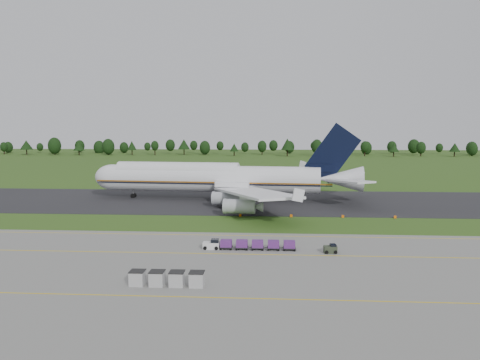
# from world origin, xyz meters

# --- Properties ---
(ground) EXTENTS (600.00, 600.00, 0.00)m
(ground) POSITION_xyz_m (0.00, 0.00, 0.00)
(ground) COLOR #2D4E17
(ground) RESTS_ON ground
(apron) EXTENTS (300.00, 52.00, 0.06)m
(apron) POSITION_xyz_m (0.00, -34.00, 0.03)
(apron) COLOR slate
(apron) RESTS_ON ground
(taxiway) EXTENTS (300.00, 40.00, 0.08)m
(taxiway) POSITION_xyz_m (0.00, 28.00, 0.04)
(taxiway) COLOR black
(taxiway) RESTS_ON ground
(apron_markings) EXTENTS (300.00, 30.20, 0.01)m
(apron_markings) POSITION_xyz_m (0.00, -26.98, 0.06)
(apron_markings) COLOR #DBB70C
(apron_markings) RESTS_ON apron
(tree_line) EXTENTS (525.64, 22.06, 11.89)m
(tree_line) POSITION_xyz_m (-12.66, 218.77, 6.17)
(tree_line) COLOR black
(tree_line) RESTS_ON ground
(aircraft) EXTENTS (71.29, 69.22, 20.00)m
(aircraft) POSITION_xyz_m (-7.17, 30.08, 5.71)
(aircraft) COLOR silver
(aircraft) RESTS_ON ground
(baggage_train) EXTENTS (14.38, 1.53, 1.47)m
(baggage_train) POSITION_xyz_m (2.84, -19.28, 0.85)
(baggage_train) COLOR silver
(baggage_train) RESTS_ON apron
(utility_cart) EXTENTS (2.02, 1.35, 1.06)m
(utility_cart) POSITION_xyz_m (15.36, -20.50, 0.58)
(utility_cart) COLOR #2D3626
(utility_cart) RESTS_ON apron
(uld_row) EXTENTS (8.99, 1.79, 1.77)m
(uld_row) POSITION_xyz_m (-6.07, -36.45, 0.95)
(uld_row) COLOR #A3A3A3
(uld_row) RESTS_ON apron
(edge_markers) EXTENTS (32.82, 0.30, 0.60)m
(edge_markers) POSITION_xyz_m (16.17, 7.50, 0.27)
(edge_markers) COLOR orange
(edge_markers) RESTS_ON ground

